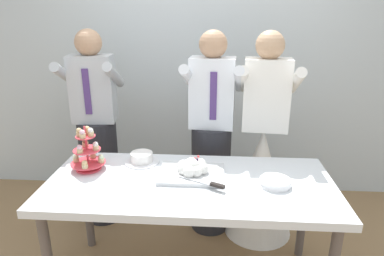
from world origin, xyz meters
name	(u,v)px	position (x,y,z in m)	size (l,w,h in m)	color
rear_wall	(201,48)	(0.00, 1.39, 1.45)	(5.20, 0.10, 2.90)	silver
dessert_table	(190,191)	(0.00, 0.00, 0.70)	(1.80, 0.80, 0.78)	silver
cupcake_stand	(87,152)	(-0.69, 0.12, 0.90)	(0.23, 0.23, 0.31)	#D83F4C
main_cake_tray	(192,170)	(0.01, 0.07, 0.82)	(0.42, 0.37, 0.13)	silver
plate_stack	(275,182)	(0.53, -0.02, 0.80)	(0.19, 0.19, 0.04)	white
round_cake	(142,158)	(-0.36, 0.25, 0.81)	(0.24, 0.24, 0.07)	white
person_groom	(211,147)	(0.13, 0.64, 0.75)	(0.50, 0.52, 1.66)	#232328
person_bride	(261,168)	(0.53, 0.61, 0.58)	(0.56, 0.56, 1.66)	white
person_guest	(98,140)	(-0.84, 0.72, 0.75)	(0.50, 0.52, 1.66)	#232328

